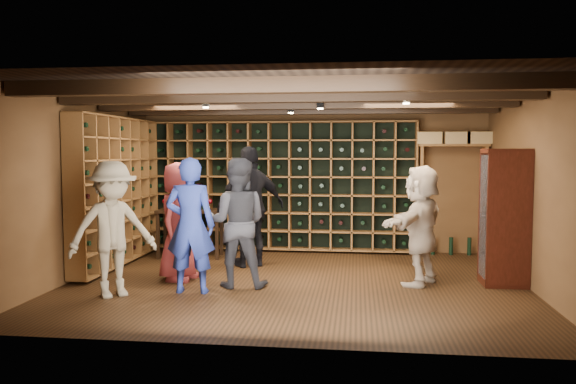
# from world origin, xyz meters

# --- Properties ---
(ground) EXTENTS (6.00, 6.00, 0.00)m
(ground) POSITION_xyz_m (0.00, 0.00, 0.00)
(ground) COLOR #311D0D
(ground) RESTS_ON ground
(room_shell) EXTENTS (6.00, 6.00, 6.00)m
(room_shell) POSITION_xyz_m (0.00, 0.05, 2.42)
(room_shell) COLOR brown
(room_shell) RESTS_ON ground
(wine_rack_back) EXTENTS (4.65, 0.30, 2.20)m
(wine_rack_back) POSITION_xyz_m (-0.52, 2.33, 1.15)
(wine_rack_back) COLOR brown
(wine_rack_back) RESTS_ON ground
(wine_rack_left) EXTENTS (0.30, 2.65, 2.20)m
(wine_rack_left) POSITION_xyz_m (-2.83, 0.82, 1.15)
(wine_rack_left) COLOR brown
(wine_rack_left) RESTS_ON ground
(crate_shelf) EXTENTS (1.20, 0.32, 2.07)m
(crate_shelf) POSITION_xyz_m (2.41, 2.32, 1.57)
(crate_shelf) COLOR brown
(crate_shelf) RESTS_ON ground
(display_cabinet) EXTENTS (0.55, 0.50, 1.75)m
(display_cabinet) POSITION_xyz_m (2.71, 0.20, 0.86)
(display_cabinet) COLOR #37120B
(display_cabinet) RESTS_ON ground
(man_blue_shirt) EXTENTS (0.64, 0.44, 1.67)m
(man_blue_shirt) POSITION_xyz_m (-1.22, -0.69, 0.84)
(man_blue_shirt) COLOR navy
(man_blue_shirt) RESTS_ON ground
(man_grey_suit) EXTENTS (0.85, 0.68, 1.66)m
(man_grey_suit) POSITION_xyz_m (-0.72, -0.31, 0.83)
(man_grey_suit) COLOR black
(man_grey_suit) RESTS_ON ground
(guest_red_floral) EXTENTS (0.62, 0.85, 1.60)m
(guest_red_floral) POSITION_xyz_m (-1.59, -0.03, 0.80)
(guest_red_floral) COLOR maroon
(guest_red_floral) RESTS_ON ground
(guest_woman_black) EXTENTS (1.14, 0.96, 1.83)m
(guest_woman_black) POSITION_xyz_m (-0.78, 0.97, 0.91)
(guest_woman_black) COLOR black
(guest_woman_black) RESTS_ON ground
(guest_khaki) EXTENTS (1.19, 1.15, 1.63)m
(guest_khaki) POSITION_xyz_m (-2.09, -0.99, 0.82)
(guest_khaki) COLOR #817459
(guest_khaki) RESTS_ON ground
(guest_beige) EXTENTS (1.11, 1.50, 1.57)m
(guest_beige) POSITION_xyz_m (1.65, 0.11, 0.78)
(guest_beige) COLOR tan
(guest_beige) RESTS_ON ground
(tasting_table) EXTENTS (1.09, 0.60, 1.07)m
(tasting_table) POSITION_xyz_m (-1.93, 1.59, 0.71)
(tasting_table) COLOR black
(tasting_table) RESTS_ON ground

